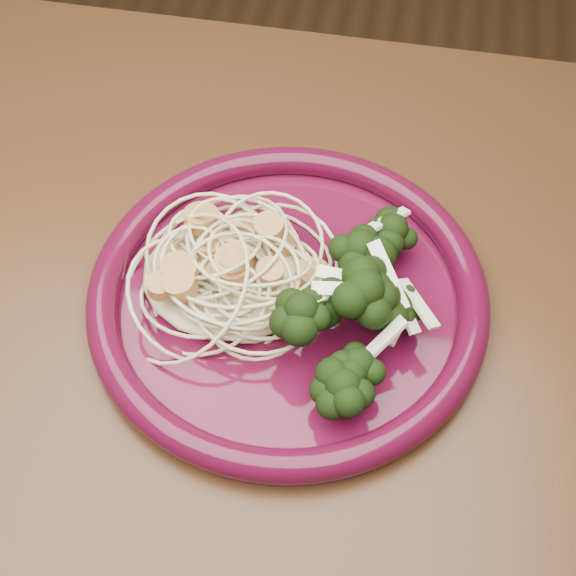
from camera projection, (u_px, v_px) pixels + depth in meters
The scene contains 6 objects.
dining_table at pixel (418, 458), 0.65m from camera, with size 1.20×0.80×0.75m.
dinner_plate at pixel (288, 295), 0.61m from camera, with size 0.35×0.35×0.03m.
spaghetti_pile at pixel (230, 269), 0.61m from camera, with size 0.14×0.12×0.03m, color beige.
scallop_cluster at pixel (226, 237), 0.58m from camera, with size 0.13×0.13×0.04m, color tan, non-canonical shape.
broccoli_pile at pixel (363, 300), 0.58m from camera, with size 0.10×0.16×0.05m, color black.
onion_garnish at pixel (367, 272), 0.55m from camera, with size 0.07×0.10×0.05m, color beige, non-canonical shape.
Camera 1 is at (-0.05, -0.29, 1.26)m, focal length 50.00 mm.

